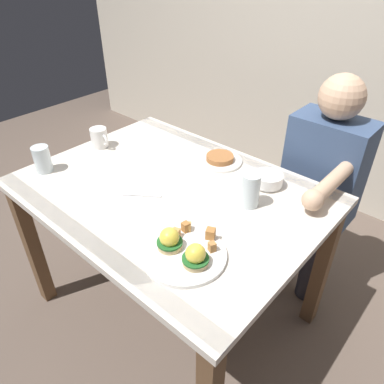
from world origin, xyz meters
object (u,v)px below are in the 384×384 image
at_px(dining_table, 170,209).
at_px(fork, 139,195).
at_px(water_glass_far, 250,192).
at_px(coffee_mug, 99,137).
at_px(fruit_bowl, 268,180).
at_px(diner_person, 320,181).
at_px(eggs_benedict_plate, 184,251).
at_px(water_glass_near, 43,161).
at_px(side_plate, 220,160).

relative_size(dining_table, fork, 8.69).
distance_m(dining_table, water_glass_far, 0.37).
bearing_deg(coffee_mug, fruit_bowl, 17.20).
bearing_deg(diner_person, water_glass_far, -99.59).
distance_m(eggs_benedict_plate, water_glass_near, 0.81).
bearing_deg(coffee_mug, water_glass_near, -89.12).
relative_size(eggs_benedict_plate, coffee_mug, 2.42).
distance_m(water_glass_near, diner_person, 1.25).
relative_size(dining_table, diner_person, 1.05).
relative_size(water_glass_near, side_plate, 0.58).
height_order(eggs_benedict_plate, water_glass_far, water_glass_far).
bearing_deg(water_glass_near, dining_table, 27.48).
distance_m(fruit_bowl, side_plate, 0.27).
xyz_separation_m(eggs_benedict_plate, water_glass_near, (-0.81, -0.02, 0.03)).
height_order(eggs_benedict_plate, fruit_bowl, eggs_benedict_plate).
bearing_deg(water_glass_far, eggs_benedict_plate, -89.76).
relative_size(fruit_bowl, diner_person, 0.11).
distance_m(coffee_mug, diner_person, 1.07).
bearing_deg(side_plate, water_glass_far, -32.66).
xyz_separation_m(dining_table, coffee_mug, (-0.51, 0.04, 0.16)).
height_order(eggs_benedict_plate, side_plate, eggs_benedict_plate).
bearing_deg(coffee_mug, dining_table, -4.22).
xyz_separation_m(coffee_mug, water_glass_far, (0.81, 0.09, 0.01)).
height_order(fruit_bowl, coffee_mug, coffee_mug).
height_order(fork, water_glass_far, water_glass_far).
bearing_deg(side_plate, dining_table, -93.72).
height_order(water_glass_far, side_plate, water_glass_far).
relative_size(coffee_mug, water_glass_far, 0.83).
relative_size(fruit_bowl, coffee_mug, 1.08).
relative_size(water_glass_far, side_plate, 0.67).
height_order(dining_table, water_glass_far, water_glass_far).
bearing_deg(water_glass_near, side_plate, 47.24).
bearing_deg(water_glass_near, fork, 18.38).
height_order(dining_table, side_plate, side_plate).
bearing_deg(dining_table, water_glass_far, 22.07).
height_order(coffee_mug, diner_person, diner_person).
bearing_deg(fork, fruit_bowl, 49.36).
xyz_separation_m(fruit_bowl, water_glass_near, (-0.79, -0.55, 0.02)).
distance_m(fruit_bowl, fork, 0.52).
bearing_deg(fruit_bowl, water_glass_near, -145.34).
bearing_deg(diner_person, eggs_benedict_plate, -95.37).
height_order(side_plate, diner_person, diner_person).
bearing_deg(coffee_mug, side_plate, 26.79).
bearing_deg(fork, side_plate, 79.75).
height_order(water_glass_near, water_glass_far, water_glass_far).
bearing_deg(side_plate, fruit_bowl, -4.62).
bearing_deg(fruit_bowl, diner_person, 72.62).
distance_m(fork, diner_person, 0.84).
relative_size(fork, water_glass_far, 1.02).
bearing_deg(coffee_mug, eggs_benedict_plate, -18.96).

